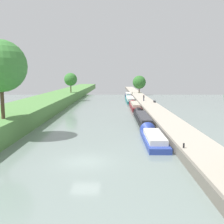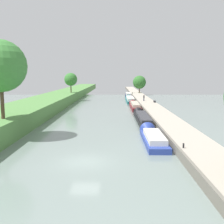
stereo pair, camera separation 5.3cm
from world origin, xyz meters
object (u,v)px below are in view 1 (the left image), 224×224
(narrowboat_maroon, at_px, (135,106))
(narrowboat_navy, at_px, (128,95))
(person_walking, at_px, (144,98))
(mooring_bollard_near, at_px, (184,146))
(narrowboat_blue, at_px, (153,137))
(narrowboat_black, at_px, (142,118))
(narrowboat_teal, at_px, (130,99))
(park_bench, at_px, (154,101))
(mooring_bollard_far, at_px, (132,93))

(narrowboat_maroon, xyz_separation_m, narrowboat_navy, (0.03, 30.51, 0.06))
(narrowboat_navy, bearing_deg, person_walking, -82.69)
(narrowboat_navy, xyz_separation_m, mooring_bollard_near, (1.77, -67.13, 0.45))
(narrowboat_blue, xyz_separation_m, person_walking, (3.10, 38.39, 1.28))
(narrowboat_black, bearing_deg, narrowboat_navy, 90.01)
(narrowboat_black, xyz_separation_m, narrowboat_teal, (-0.24, 33.26, 0.04))
(narrowboat_maroon, height_order, narrowboat_navy, narrowboat_navy)
(narrowboat_maroon, xyz_separation_m, mooring_bollard_near, (1.79, -36.62, 0.51))
(narrowboat_maroon, bearing_deg, narrowboat_navy, 89.95)
(narrowboat_maroon, bearing_deg, narrowboat_blue, -90.33)
(narrowboat_black, bearing_deg, person_walking, 83.39)
(person_walking, distance_m, mooring_bollard_near, 44.55)
(narrowboat_maroon, relative_size, narrowboat_navy, 1.25)
(narrowboat_navy, relative_size, park_bench, 7.83)
(mooring_bollard_far, bearing_deg, narrowboat_navy, -109.13)
(narrowboat_teal, bearing_deg, narrowboat_black, -89.58)
(narrowboat_maroon, bearing_deg, narrowboat_teal, 90.74)
(narrowboat_maroon, relative_size, mooring_bollard_far, 32.58)
(narrowboat_blue, bearing_deg, narrowboat_navy, 89.81)
(narrowboat_black, relative_size, park_bench, 11.00)
(narrowboat_black, height_order, mooring_bollard_far, mooring_bollard_far)
(narrowboat_blue, xyz_separation_m, mooring_bollard_near, (1.97, -6.14, 0.63))
(narrowboat_maroon, relative_size, park_bench, 9.77)
(mooring_bollard_near, bearing_deg, narrowboat_teal, 92.17)
(narrowboat_blue, relative_size, narrowboat_maroon, 0.70)
(narrowboat_black, distance_m, person_walking, 25.19)
(narrowboat_blue, distance_m, narrowboat_navy, 60.99)
(narrowboat_black, relative_size, person_walking, 9.94)
(narrowboat_blue, bearing_deg, person_walking, 85.38)
(narrowboat_navy, relative_size, mooring_bollard_far, 26.11)
(narrowboat_teal, distance_m, mooring_bollard_near, 52.84)
(park_bench, bearing_deg, person_walking, 121.57)
(narrowboat_maroon, distance_m, park_bench, 6.73)
(narrowboat_maroon, relative_size, narrowboat_teal, 0.88)
(narrowboat_navy, bearing_deg, mooring_bollard_near, -88.49)
(park_bench, bearing_deg, narrowboat_blue, -98.71)
(mooring_bollard_near, bearing_deg, narrowboat_blue, 107.79)
(narrowboat_teal, xyz_separation_m, mooring_bollard_far, (2.00, 19.43, 0.54))
(mooring_bollard_near, bearing_deg, person_walking, 88.54)
(narrowboat_blue, height_order, mooring_bollard_far, narrowboat_blue)
(narrowboat_maroon, height_order, mooring_bollard_near, narrowboat_maroon)
(narrowboat_blue, height_order, narrowboat_black, narrowboat_blue)
(mooring_bollard_far, bearing_deg, narrowboat_black, -91.91)
(mooring_bollard_far, bearing_deg, person_walking, -87.66)
(narrowboat_blue, height_order, person_walking, person_walking)
(park_bench, bearing_deg, narrowboat_maroon, -140.24)
(narrowboat_black, distance_m, mooring_bollard_far, 52.72)
(narrowboat_blue, relative_size, mooring_bollard_near, 22.94)
(narrowboat_blue, bearing_deg, park_bench, 81.29)
(narrowboat_teal, xyz_separation_m, narrowboat_navy, (0.24, 14.33, 0.08))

